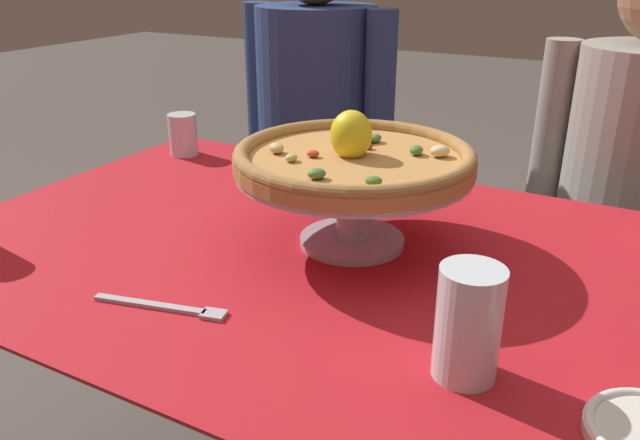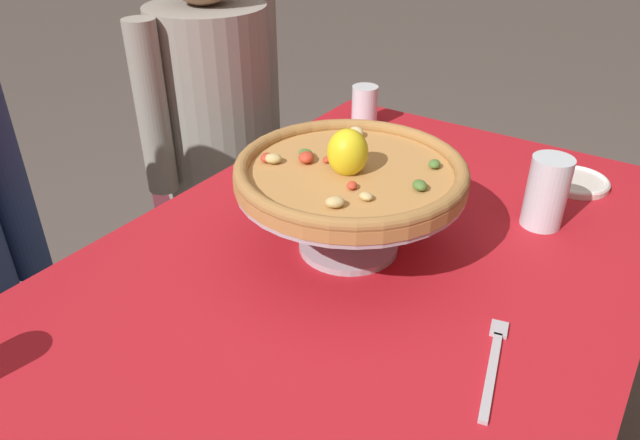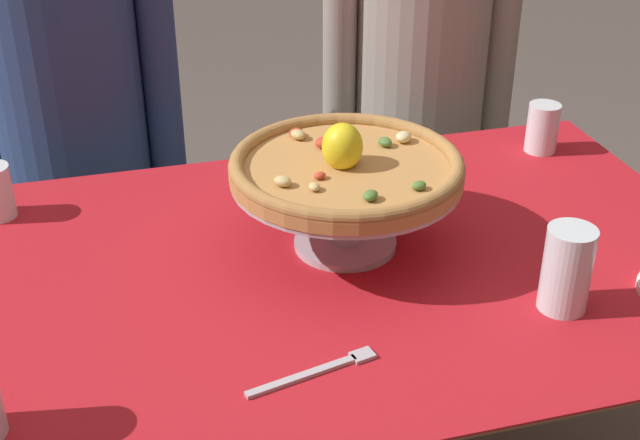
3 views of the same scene
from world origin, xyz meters
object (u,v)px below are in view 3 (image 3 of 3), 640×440
pizza_stand (346,197)px  dinner_fork (319,370)px  water_glass_front_right (566,274)px  pizza (346,166)px  water_glass_back_right (542,130)px  diner_right (416,142)px  diner_left (80,169)px

pizza_stand → dinner_fork: pizza_stand is taller
water_glass_front_right → pizza: bearing=135.9°
pizza_stand → water_glass_front_right: bearing=-44.0°
water_glass_back_right → diner_right: (-0.11, 0.41, -0.20)m
diner_right → pizza: bearing=-120.1°
pizza_stand → pizza: size_ratio=0.99×
pizza_stand → pizza: 0.06m
pizza → dinner_fork: bearing=-112.5°
pizza → diner_right: diner_right is taller
dinner_fork → diner_left: 1.03m
water_glass_front_right → dinner_fork: (-0.39, -0.05, -0.06)m
water_glass_back_right → diner_right: bearing=104.7°
pizza → diner_right: (0.39, 0.67, -0.30)m
pizza → diner_left: (-0.43, 0.67, -0.27)m
dinner_fork → diner_left: diner_left is taller
pizza_stand → water_glass_front_right: 0.37m
water_glass_front_right → water_glass_back_right: 0.56m
water_glass_front_right → diner_right: size_ratio=0.11×
pizza → water_glass_back_right: size_ratio=3.74×
pizza_stand → pizza: (-0.00, 0.00, 0.06)m
dinner_fork → water_glass_front_right: bearing=7.6°
pizza → dinner_fork: size_ratio=1.97×
diner_left → diner_right: 0.82m
water_glass_front_right → diner_left: size_ratio=0.11×
diner_left → dinner_fork: bearing=-72.6°
pizza → diner_left: size_ratio=0.31×
water_glass_front_right → water_glass_back_right: bearing=65.6°
diner_left → diner_right: size_ratio=1.05×
water_glass_front_right → diner_right: diner_right is taller
pizza_stand → pizza: bearing=120.0°
pizza_stand → dinner_fork: size_ratio=1.96×
pizza → water_glass_front_right: pizza is taller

